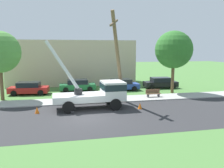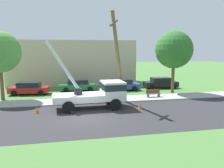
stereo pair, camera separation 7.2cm
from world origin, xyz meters
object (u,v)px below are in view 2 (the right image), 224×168
utility_truck (98,92)px  roadside_tree_far (0,52)px  traffic_cone_behind (37,110)px  roadside_tree_near (174,50)px  parked_sedan_red (29,88)px  park_bench (153,93)px  traffic_cone_curbside (119,101)px  parked_sedan_blue (121,85)px  parked_sedan_black (161,83)px  leaning_utility_pole (118,58)px  parked_sedan_green (78,85)px  traffic_cone_ahead (140,106)px

utility_truck → roadside_tree_far: 11.11m
traffic_cone_behind → roadside_tree_near: roadside_tree_near is taller
parked_sedan_red → utility_truck: bearing=-49.0°
parked_sedan_red → park_bench: size_ratio=2.85×
roadside_tree_far → traffic_cone_behind: bearing=-57.1°
park_bench → roadside_tree_near: bearing=33.1°
traffic_cone_curbside → parked_sedan_blue: parked_sedan_blue is taller
traffic_cone_curbside → park_bench: size_ratio=0.35×
parked_sedan_blue → parked_sedan_black: bearing=7.1°
traffic_cone_curbside → roadside_tree_near: size_ratio=0.08×
parked_sedan_red → leaning_utility_pole: bearing=-37.8°
parked_sedan_black → roadside_tree_near: 5.67m
parked_sedan_red → parked_sedan_green: same height
roadside_tree_near → roadside_tree_far: roadside_tree_near is taller
traffic_cone_ahead → parked_sedan_blue: 9.33m
leaning_utility_pole → park_bench: 6.25m
utility_truck → leaning_utility_pole: size_ratio=0.80×
traffic_cone_ahead → traffic_cone_behind: 8.68m
leaning_utility_pole → traffic_cone_curbside: bearing=46.8°
utility_truck → roadside_tree_near: size_ratio=0.94×
parked_sedan_red → traffic_cone_ahead: bearing=-41.2°
parked_sedan_blue → park_bench: 5.53m
parked_sedan_green → traffic_cone_ahead: bearing=-65.2°
roadside_tree_far → parked_sedan_black: bearing=10.5°
utility_truck → parked_sedan_red: 10.46m
parked_sedan_black → park_bench: 6.68m
park_bench → parked_sedan_red: bearing=160.1°
roadside_tree_far → leaning_utility_pole: bearing=-21.2°
traffic_cone_curbside → roadside_tree_near: bearing=28.0°
traffic_cone_behind → roadside_tree_far: size_ratio=0.08×
traffic_cone_behind → park_bench: (11.61, 3.85, 0.18)m
parked_sedan_green → traffic_cone_curbside: bearing=-66.0°
traffic_cone_ahead → parked_sedan_black: (6.33, 9.99, 0.43)m
parked_sedan_red → roadside_tree_far: bearing=-131.5°
utility_truck → parked_sedan_green: (-1.22, 8.97, -0.70)m
utility_truck → parked_sedan_red: size_ratio=1.50×
traffic_cone_curbside → parked_sedan_green: bearing=114.0°
park_bench → roadside_tree_near: (3.30, 2.15, 4.63)m
traffic_cone_ahead → park_bench: 5.17m
leaning_utility_pole → traffic_cone_curbside: 4.11m
roadside_tree_near → roadside_tree_far: (-18.85, 0.08, -0.21)m
parked_sedan_black → park_bench: size_ratio=2.81×
parked_sedan_green → parked_sedan_black: size_ratio=0.98×
traffic_cone_ahead → parked_sedan_blue: bearing=85.6°
parked_sedan_red → park_bench: parked_sedan_red is taller
leaning_utility_pole → parked_sedan_green: size_ratio=1.94×
utility_truck → parked_sedan_blue: bearing=62.7°
traffic_cone_behind → parked_sedan_red: (-1.66, 8.66, 0.43)m
leaning_utility_pole → parked_sedan_red: size_ratio=1.88×
parked_sedan_black → roadside_tree_near: bearing=-91.4°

